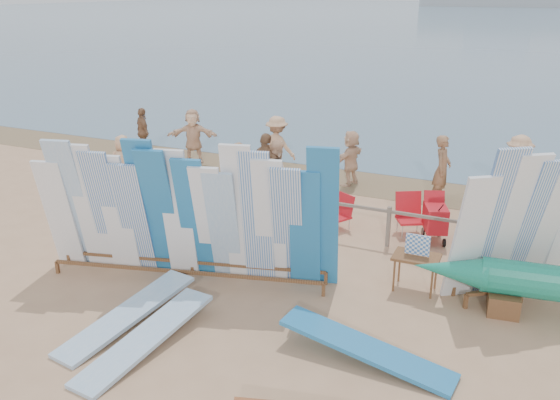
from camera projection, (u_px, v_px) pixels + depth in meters
The scene contains 23 objects.
ground at pixel (240, 288), 11.01m from camera, with size 160.00×160.00×0.00m, color tan.
ocean at pixel (538, 15), 120.52m from camera, with size 320.00×240.00×0.02m, color #486680.
wet_sand_strip at pixel (357, 180), 17.17m from camera, with size 40.00×2.60×0.01m, color #7A6244.
fence at pixel (302, 205), 13.37m from camera, with size 12.08×0.08×0.90m.
main_surfboard_rack at pixel (186, 218), 10.94m from camera, with size 5.62×2.08×2.81m.
side_surfboard_rack at pixel (522, 230), 10.28m from camera, with size 2.42×1.98×2.89m.
vendor_table at pixel (415, 272), 10.83m from camera, with size 0.83×0.59×1.10m.
flat_board_a at pixel (129, 324), 9.83m from camera, with size 0.56×2.70×0.07m, color #88B2D9.
flat_board_d at pixel (366, 361), 8.86m from camera, with size 0.56×2.70×0.07m, color #2270AE.
flat_board_b at pixel (147, 347), 9.20m from camera, with size 0.56×2.70×0.07m, color #88B2D9.
beach_chair_left at pixel (339, 219), 13.66m from camera, with size 0.69×0.70×0.80m.
beach_chair_right at pixel (410, 222), 13.36m from camera, with size 0.81×0.82×0.93m.
stroller at pixel (435, 223), 12.93m from camera, with size 0.77×0.91×1.06m.
beachgoer_1 at pixel (237, 173), 15.18m from camera, with size 0.57×0.32×1.58m, color #8C6042.
beachgoer_3 at pixel (277, 147), 17.21m from camera, with size 1.16×0.48×1.80m, color tan.
beachgoer_extra_1 at pixel (143, 132), 19.44m from camera, with size 0.93×0.40×1.59m, color #8C6042.
beachgoer_0 at pixel (124, 163), 16.06m from camera, with size 0.76×0.36×1.55m, color tan.
beachgoer_5 at pixel (351, 158), 16.51m from camera, with size 1.45×0.47×1.56m, color beige.
beachgoer_7 at pixel (442, 169), 15.16m from camera, with size 0.64×0.35×1.76m, color #8C6042.
beachgoer_9 at pixel (517, 171), 14.92m from camera, with size 1.18×0.49×1.83m, color tan.
beachgoer_4 at pixel (266, 168), 15.14m from camera, with size 1.07×0.46×1.82m, color #8C6042.
beachgoer_2 at pixel (278, 172), 15.10m from camera, with size 0.81×0.39×1.66m, color beige.
beachgoer_11 at pixel (193, 136), 18.66m from camera, with size 1.58×0.51×1.71m, color beige.
Camera 1 is at (4.76, -8.61, 5.27)m, focal length 38.00 mm.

